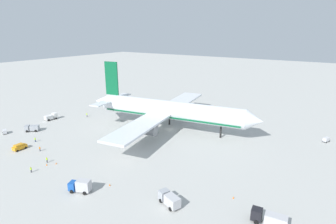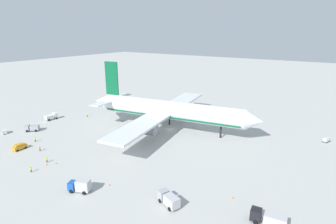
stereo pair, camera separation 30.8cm
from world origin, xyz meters
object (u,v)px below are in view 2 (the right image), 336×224
(service_truck_4, at_px, (51,117))
(baggage_cart_1, at_px, (5,131))
(airliner, at_px, (167,110))
(baggage_cart_0, at_px, (326,140))
(service_van, at_px, (20,147))
(traffic_cone_2, at_px, (46,164))
(service_truck_2, at_px, (80,186))
(traffic_cone_1, at_px, (56,163))
(ground_worker_5, at_px, (47,160))
(ground_worker_1, at_px, (40,149))
(traffic_cone_3, at_px, (233,197))
(ground_worker_4, at_px, (35,139))
(service_truck_1, at_px, (268,218))
(ground_worker_0, at_px, (31,169))
(service_truck_0, at_px, (32,128))
(service_truck_3, at_px, (169,199))
(traffic_cone_0, at_px, (109,185))
(traffic_cone_4, at_px, (215,106))
(ground_worker_2, at_px, (87,115))

(service_truck_4, distance_m, baggage_cart_1, 19.93)
(airliner, relative_size, baggage_cart_0, 19.59)
(service_van, relative_size, traffic_cone_2, 7.96)
(baggage_cart_0, bearing_deg, service_truck_2, -124.39)
(baggage_cart_1, relative_size, traffic_cone_1, 6.32)
(airliner, height_order, ground_worker_5, airliner)
(ground_worker_1, distance_m, traffic_cone_3, 62.06)
(service_van, relative_size, ground_worker_4, 2.72)
(ground_worker_4, bearing_deg, service_truck_1, 1.09)
(ground_worker_0, bearing_deg, ground_worker_4, 146.19)
(service_truck_0, height_order, traffic_cone_3, service_truck_0)
(service_truck_3, xyz_separation_m, traffic_cone_2, (-39.71, -4.06, -1.24))
(service_truck_0, relative_size, ground_worker_0, 3.24)
(service_truck_2, bearing_deg, service_truck_0, 160.91)
(service_truck_3, relative_size, traffic_cone_0, 11.25)
(service_truck_3, bearing_deg, service_truck_0, 172.17)
(service_truck_0, distance_m, baggage_cart_0, 108.28)
(airliner, bearing_deg, traffic_cone_3, -38.03)
(airliner, xyz_separation_m, traffic_cone_4, (1.32, 42.10, -7.54))
(service_van, bearing_deg, ground_worker_2, 105.22)
(service_truck_3, distance_m, traffic_cone_0, 16.92)
(service_van, bearing_deg, ground_worker_5, -1.83)
(airliner, relative_size, traffic_cone_1, 127.31)
(traffic_cone_1, distance_m, traffic_cone_4, 85.18)
(ground_worker_1, height_order, traffic_cone_2, ground_worker_1)
(ground_worker_2, relative_size, traffic_cone_1, 3.25)
(service_truck_2, distance_m, ground_worker_1, 30.83)
(traffic_cone_1, bearing_deg, ground_worker_4, 163.39)
(service_truck_2, distance_m, ground_worker_0, 19.03)
(ground_worker_0, height_order, traffic_cone_1, ground_worker_0)
(traffic_cone_3, bearing_deg, ground_worker_5, -165.84)
(traffic_cone_0, bearing_deg, traffic_cone_2, -174.11)
(service_truck_0, bearing_deg, traffic_cone_4, 58.96)
(service_truck_4, height_order, ground_worker_5, service_truck_4)
(service_van, distance_m, traffic_cone_4, 90.14)
(service_truck_3, bearing_deg, traffic_cone_4, 107.55)
(baggage_cart_0, xyz_separation_m, traffic_cone_4, (-51.87, 21.87, -0.56))
(service_van, xyz_separation_m, traffic_cone_2, (17.14, -1.64, -0.76))
(traffic_cone_1, bearing_deg, service_truck_1, 7.52)
(ground_worker_0, height_order, traffic_cone_4, ground_worker_0)
(service_van, bearing_deg, traffic_cone_1, 1.18)
(service_truck_3, height_order, traffic_cone_2, service_truck_3)
(service_truck_4, bearing_deg, ground_worker_5, -35.68)
(service_truck_4, distance_m, service_van, 31.45)
(baggage_cart_1, bearing_deg, ground_worker_1, -3.99)
(baggage_cart_1, distance_m, traffic_cone_0, 59.23)
(ground_worker_5, relative_size, traffic_cone_4, 3.18)
(baggage_cart_1, bearing_deg, traffic_cone_3, 5.17)
(service_truck_0, xyz_separation_m, ground_worker_1, (19.42, -9.00, -0.51))
(service_truck_1, xyz_separation_m, service_truck_4, (-96.25, 16.66, -0.15))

